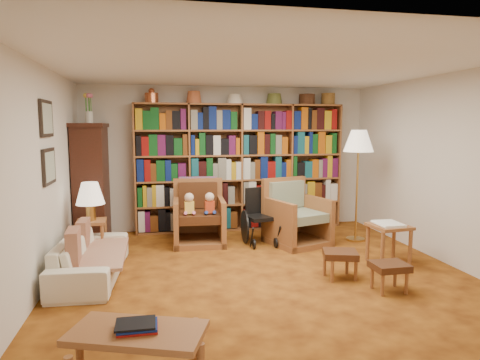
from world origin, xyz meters
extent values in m
plane|color=#AE631A|center=(0.00, 0.00, 0.00)|extent=(5.00, 5.00, 0.00)
plane|color=white|center=(0.00, 0.00, 2.50)|extent=(5.00, 5.00, 0.00)
plane|color=silver|center=(0.00, 2.50, 1.25)|extent=(5.00, 0.00, 5.00)
plane|color=silver|center=(0.00, -2.50, 1.25)|extent=(5.00, 0.00, 5.00)
plane|color=silver|center=(-2.50, 0.00, 1.25)|extent=(0.00, 5.00, 5.00)
plane|color=silver|center=(2.50, 0.00, 1.25)|extent=(0.00, 5.00, 5.00)
cube|color=brown|center=(0.20, 2.34, 1.10)|extent=(3.60, 0.30, 2.20)
cube|color=#39150F|center=(-2.25, 2.00, 0.90)|extent=(0.45, 0.90, 1.80)
cube|color=#39150F|center=(-2.25, 2.00, 1.83)|extent=(0.50, 0.95, 0.06)
cylinder|color=white|center=(-2.25, 2.00, 1.95)|extent=(0.12, 0.12, 0.18)
cube|color=black|center=(-2.48, 0.30, 1.90)|extent=(0.03, 0.52, 0.42)
cube|color=gray|center=(-2.46, 0.30, 1.90)|extent=(0.01, 0.44, 0.34)
cube|color=black|center=(-2.48, 0.30, 1.35)|extent=(0.03, 0.52, 0.42)
cube|color=gray|center=(-2.46, 0.30, 1.35)|extent=(0.01, 0.44, 0.34)
imported|color=beige|center=(-2.05, 0.25, 0.25)|extent=(1.72, 0.76, 0.49)
cube|color=beige|center=(-2.00, 0.25, 0.30)|extent=(0.72, 1.33, 0.04)
cube|color=maroon|center=(-2.18, 0.60, 0.45)|extent=(0.12, 0.37, 0.37)
cube|color=maroon|center=(-2.18, -0.10, 0.45)|extent=(0.16, 0.42, 0.41)
cube|color=brown|center=(-2.15, 1.07, 0.51)|extent=(0.41, 0.41, 0.04)
cylinder|color=brown|center=(-2.31, 0.91, 0.24)|extent=(0.05, 0.05, 0.49)
cylinder|color=brown|center=(-1.99, 0.91, 0.24)|extent=(0.05, 0.05, 0.49)
cylinder|color=brown|center=(-2.31, 1.23, 0.24)|extent=(0.05, 0.05, 0.49)
cylinder|color=brown|center=(-1.99, 1.23, 0.24)|extent=(0.05, 0.05, 0.49)
cylinder|color=#B5873A|center=(-2.15, 1.07, 0.64)|extent=(0.13, 0.13, 0.22)
cone|color=white|center=(-2.15, 1.07, 0.91)|extent=(0.39, 0.39, 0.30)
cube|color=brown|center=(-0.62, 1.51, 0.04)|extent=(0.83, 0.86, 0.09)
cube|color=brown|center=(-0.98, 1.51, 0.35)|extent=(0.13, 0.82, 0.70)
cube|color=brown|center=(-0.27, 1.51, 0.35)|extent=(0.13, 0.82, 0.70)
cube|color=brown|center=(-0.62, 1.87, 0.49)|extent=(0.79, 0.13, 0.98)
cube|color=#4D2714|center=(-0.62, 1.48, 0.44)|extent=(0.65, 0.72, 0.13)
cube|color=#4D2714|center=(-0.62, 1.80, 0.72)|extent=(0.62, 0.15, 0.41)
cube|color=#BD3241|center=(-0.62, 1.91, 0.78)|extent=(0.61, 0.10, 0.44)
cube|color=brown|center=(0.86, 1.19, 0.04)|extent=(1.02, 1.04, 0.09)
cube|color=brown|center=(0.50, 1.19, 0.36)|extent=(0.33, 0.82, 0.71)
cube|color=brown|center=(1.23, 1.19, 0.36)|extent=(0.33, 0.82, 0.71)
cube|color=brown|center=(0.86, 1.56, 0.50)|extent=(0.79, 0.33, 1.00)
cube|color=gray|center=(0.86, 1.16, 0.44)|extent=(0.81, 0.86, 0.13)
cube|color=gray|center=(0.86, 1.48, 0.73)|extent=(0.63, 0.30, 0.42)
cube|color=black|center=(0.31, 1.30, 0.42)|extent=(0.50, 0.50, 0.06)
cube|color=black|center=(0.31, 1.51, 0.65)|extent=(0.42, 0.13, 0.42)
cylinder|color=black|center=(0.08, 1.40, 0.26)|extent=(0.03, 0.52, 0.52)
cylinder|color=black|center=(0.54, 1.40, 0.26)|extent=(0.03, 0.52, 0.52)
cylinder|color=black|center=(0.14, 1.04, 0.07)|extent=(0.03, 0.15, 0.15)
cylinder|color=black|center=(0.48, 1.04, 0.07)|extent=(0.03, 0.15, 0.15)
cylinder|color=#B5873A|center=(1.85, 1.22, 0.02)|extent=(0.30, 0.30, 0.03)
cylinder|color=#B5873A|center=(1.85, 1.22, 0.74)|extent=(0.03, 0.03, 1.48)
cone|color=white|center=(1.85, 1.22, 1.59)|extent=(0.47, 0.47, 0.34)
cube|color=brown|center=(1.72, 0.01, 0.51)|extent=(0.51, 0.51, 0.04)
cylinder|color=brown|center=(1.53, -0.18, 0.25)|extent=(0.05, 0.05, 0.49)
cylinder|color=brown|center=(1.91, -0.18, 0.25)|extent=(0.05, 0.05, 0.49)
cylinder|color=brown|center=(1.53, 0.21, 0.25)|extent=(0.05, 0.05, 0.49)
cylinder|color=brown|center=(1.91, 0.21, 0.25)|extent=(0.05, 0.05, 0.49)
cube|color=white|center=(1.72, 0.01, 0.55)|extent=(0.34, 0.41, 0.03)
cube|color=#4D2714|center=(0.87, -0.36, 0.30)|extent=(0.47, 0.43, 0.08)
cylinder|color=brown|center=(0.73, -0.48, 0.13)|extent=(0.04, 0.04, 0.26)
cylinder|color=brown|center=(1.02, -0.48, 0.13)|extent=(0.04, 0.04, 0.26)
cylinder|color=brown|center=(0.73, -0.24, 0.13)|extent=(0.04, 0.04, 0.26)
cylinder|color=brown|center=(1.02, -0.24, 0.13)|extent=(0.04, 0.04, 0.26)
cube|color=#4D2714|center=(1.23, -0.85, 0.28)|extent=(0.38, 0.32, 0.08)
cylinder|color=brown|center=(1.09, -0.96, 0.12)|extent=(0.04, 0.04, 0.25)
cylinder|color=brown|center=(1.38, -0.96, 0.12)|extent=(0.04, 0.04, 0.25)
cylinder|color=brown|center=(1.09, -0.73, 0.12)|extent=(0.04, 0.04, 0.25)
cylinder|color=brown|center=(1.38, -0.73, 0.12)|extent=(0.04, 0.04, 0.25)
cube|color=brown|center=(-1.42, -2.00, 0.34)|extent=(1.06, 0.77, 0.05)
cylinder|color=brown|center=(-1.85, -1.80, 0.16)|extent=(0.06, 0.06, 0.32)
cylinder|color=brown|center=(-0.99, -1.80, 0.16)|extent=(0.06, 0.06, 0.32)
cube|color=brown|center=(-1.42, -2.00, 0.40)|extent=(0.34, 0.30, 0.05)
camera|label=1|loc=(-1.27, -4.98, 1.81)|focal=32.00mm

